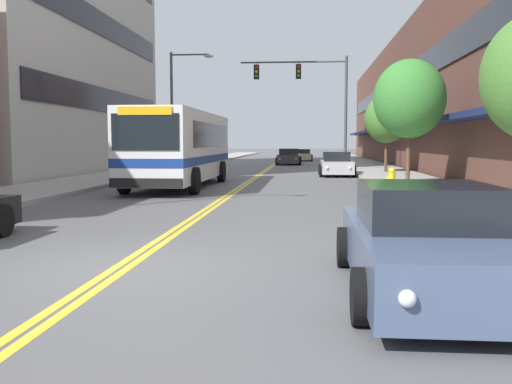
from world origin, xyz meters
TOP-DOWN VIEW (x-y plane):
  - ground_plane at (0.00, 37.00)m, footprint 240.00×240.00m
  - sidewalk_left at (-7.34, 37.00)m, footprint 3.69×106.00m
  - sidewalk_right at (7.34, 37.00)m, footprint 3.69×106.00m
  - centre_line at (0.00, 37.00)m, footprint 0.34×106.00m
  - storefront_row_right at (13.42, 37.00)m, footprint 9.10×68.00m
  - city_bus at (-2.59, 15.63)m, footprint 2.91×10.75m
  - car_beige_parked_left_mid at (-4.36, 31.25)m, footprint 2.08×4.84m
  - car_slate_blue_parked_right_foreground at (4.32, -1.11)m, footprint 2.13×4.65m
  - car_silver_parked_right_mid at (4.42, 24.12)m, footprint 1.97×4.49m
  - car_champagne_moving_lead at (2.29, 50.00)m, footprint 2.04×4.42m
  - car_dark_grey_moving_second at (1.20, 40.34)m, footprint 2.12×4.58m
  - traffic_signal_mast at (3.00, 28.50)m, footprint 6.81×0.38m
  - street_lamp_left_far at (-4.89, 25.28)m, footprint 2.63×0.28m
  - street_tree_right_mid at (6.89, 15.36)m, footprint 2.89×2.89m
  - street_tree_right_far at (7.41, 25.88)m, footprint 2.60×2.60m
  - fire_hydrant at (5.95, 13.32)m, footprint 0.35×0.27m

SIDE VIEW (x-z plane):
  - ground_plane at x=0.00m, z-range 0.00..0.00m
  - centre_line at x=0.00m, z-range 0.00..0.01m
  - sidewalk_left at x=-7.34m, z-range 0.00..0.16m
  - sidewalk_right at x=7.34m, z-range 0.00..0.16m
  - fire_hydrant at x=5.95m, z-range 0.15..0.94m
  - car_champagne_moving_lead at x=2.29m, z-range -0.03..1.15m
  - car_slate_blue_parked_right_foreground at x=4.32m, z-range -0.06..1.30m
  - car_silver_parked_right_mid at x=4.42m, z-range -0.06..1.31m
  - car_dark_grey_moving_second at x=1.20m, z-range -0.05..1.30m
  - car_beige_parked_left_mid at x=-4.36m, z-range -0.05..1.38m
  - city_bus at x=-2.59m, z-range 0.20..3.33m
  - street_tree_right_far at x=7.41m, z-range 0.99..5.54m
  - street_tree_right_mid at x=6.89m, z-range 1.10..6.18m
  - street_lamp_left_far at x=-4.89m, z-range 0.77..7.96m
  - storefront_row_right at x=13.42m, z-range 0.00..10.09m
  - traffic_signal_mast at x=3.00m, z-range 1.56..8.90m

